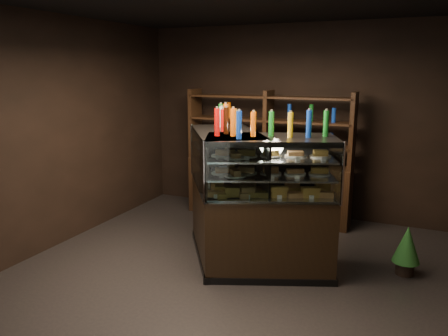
{
  "coord_description": "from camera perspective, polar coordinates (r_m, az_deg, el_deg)",
  "views": [
    {
      "loc": [
        1.8,
        -4.27,
        2.3
      ],
      "look_at": [
        -0.18,
        0.15,
        1.21
      ],
      "focal_mm": 35.0,
      "sensor_mm": 36.0,
      "label": 1
    }
  ],
  "objects": [
    {
      "name": "food_display",
      "position": [
        5.05,
        3.06,
        0.06
      ],
      "size": [
        1.73,
        1.2,
        0.48
      ],
      "color": "gold",
      "rests_on": "display_case"
    },
    {
      "name": "display_case",
      "position": [
        5.24,
        3.01,
        -7.04
      ],
      "size": [
        2.14,
        1.62,
        1.59
      ],
      "rotation": [
        0.0,
        0.0,
        -0.3
      ],
      "color": "black",
      "rests_on": "ground"
    },
    {
      "name": "ground",
      "position": [
        5.17,
        1.22,
        -13.68
      ],
      "size": [
        5.0,
        5.0,
        0.0
      ],
      "primitive_type": "plane",
      "color": "black",
      "rests_on": "ground"
    },
    {
      "name": "bottles_top",
      "position": [
        4.97,
        3.19,
        6.08
      ],
      "size": [
        1.56,
        1.06,
        0.3
      ],
      "color": "#147223",
      "rests_on": "display_case"
    },
    {
      "name": "back_shelving",
      "position": [
        6.87,
        5.63,
        -1.64
      ],
      "size": [
        2.57,
        0.43,
        2.0
      ],
      "rotation": [
        0.0,
        0.0,
        0.0
      ],
      "color": "black",
      "rests_on": "ground"
    },
    {
      "name": "potted_conifer",
      "position": [
        5.43,
        22.81,
        -9.08
      ],
      "size": [
        0.31,
        0.31,
        0.66
      ],
      "rotation": [
        0.0,
        0.0,
        0.32
      ],
      "color": "black",
      "rests_on": "ground"
    },
    {
      "name": "room_shell",
      "position": [
        4.65,
        1.33,
        8.29
      ],
      "size": [
        5.02,
        5.02,
        3.01
      ],
      "color": "black",
      "rests_on": "ground"
    }
  ]
}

